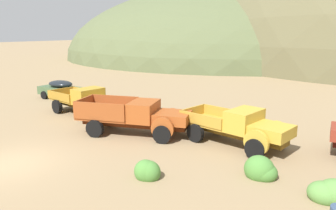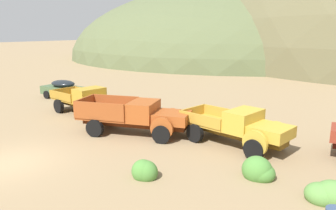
{
  "view_description": "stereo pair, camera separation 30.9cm",
  "coord_description": "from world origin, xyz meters",
  "px_view_note": "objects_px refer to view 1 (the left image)",
  "views": [
    {
      "loc": [
        12.64,
        -7.6,
        5.65
      ],
      "look_at": [
        3.38,
        7.66,
        1.54
      ],
      "focal_mm": 34.45,
      "sensor_mm": 36.0,
      "label": 1
    },
    {
      "loc": [
        12.9,
        -7.43,
        5.65
      ],
      "look_at": [
        3.38,
        7.66,
        1.54
      ],
      "focal_mm": 34.45,
      "sensor_mm": 36.0,
      "label": 2
    }
  ],
  "objects_px": {
    "truck_mustard": "(88,101)",
    "truck_faded_yellow": "(243,127)",
    "car_weathered_green": "(64,90)",
    "truck_oxide_orange": "(141,117)"
  },
  "relations": [
    {
      "from": "truck_mustard",
      "to": "truck_faded_yellow",
      "type": "bearing_deg",
      "value": 7.23
    },
    {
      "from": "car_weathered_green",
      "to": "truck_oxide_orange",
      "type": "bearing_deg",
      "value": -22.63
    },
    {
      "from": "truck_mustard",
      "to": "truck_faded_yellow",
      "type": "xyz_separation_m",
      "value": [
        10.97,
        -0.43,
        -0.0
      ]
    },
    {
      "from": "truck_faded_yellow",
      "to": "truck_oxide_orange",
      "type": "bearing_deg",
      "value": -156.66
    },
    {
      "from": "truck_oxide_orange",
      "to": "car_weathered_green",
      "type": "bearing_deg",
      "value": 142.66
    },
    {
      "from": "car_weathered_green",
      "to": "truck_oxide_orange",
      "type": "xyz_separation_m",
      "value": [
        11.21,
        -4.42,
        0.2
      ]
    },
    {
      "from": "truck_oxide_orange",
      "to": "truck_faded_yellow",
      "type": "xyz_separation_m",
      "value": [
        5.43,
        1.08,
        -0.03
      ]
    },
    {
      "from": "truck_mustard",
      "to": "car_weathered_green",
      "type": "bearing_deg",
      "value": 162.22
    },
    {
      "from": "car_weathered_green",
      "to": "truck_faded_yellow",
      "type": "xyz_separation_m",
      "value": [
        16.63,
        -3.34,
        0.17
      ]
    },
    {
      "from": "truck_mustard",
      "to": "truck_faded_yellow",
      "type": "relative_size",
      "value": 1.01
    }
  ]
}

